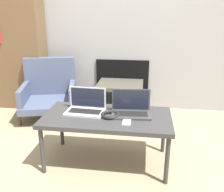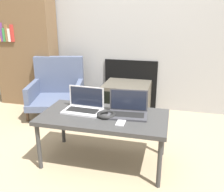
{
  "view_description": "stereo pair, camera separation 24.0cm",
  "coord_description": "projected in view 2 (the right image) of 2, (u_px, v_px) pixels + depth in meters",
  "views": [
    {
      "loc": [
        0.32,
        -1.65,
        1.31
      ],
      "look_at": [
        0.0,
        0.6,
        0.53
      ],
      "focal_mm": 40.0,
      "sensor_mm": 36.0,
      "label": 1
    },
    {
      "loc": [
        0.56,
        -1.61,
        1.31
      ],
      "look_at": [
        0.0,
        0.6,
        0.53
      ],
      "focal_mm": 40.0,
      "sensor_mm": 36.0,
      "label": 2
    }
  ],
  "objects": [
    {
      "name": "headphones",
      "position": [
        106.0,
        115.0,
        2.13
      ],
      "size": [
        0.17,
        0.17,
        0.03
      ],
      "color": "black",
      "rests_on": "table"
    },
    {
      "name": "laptop_left",
      "position": [
        84.0,
        106.0,
        2.25
      ],
      "size": [
        0.35,
        0.23,
        0.21
      ],
      "rotation": [
        0.0,
        0.0,
        -0.06
      ],
      "color": "silver",
      "rests_on": "table"
    },
    {
      "name": "wall_back",
      "position": [
        134.0,
        13.0,
        3.23
      ],
      "size": [
        7.0,
        0.08,
        2.6
      ],
      "color": "#999999",
      "rests_on": "ground_plane"
    },
    {
      "name": "laptop_right",
      "position": [
        128.0,
        110.0,
        2.15
      ],
      "size": [
        0.35,
        0.23,
        0.21
      ],
      "rotation": [
        0.0,
        0.0,
        0.09
      ],
      "color": "#38383D",
      "rests_on": "table"
    },
    {
      "name": "ground_plane",
      "position": [
        94.0,
        181.0,
        2.03
      ],
      "size": [
        14.0,
        14.0,
        0.0
      ],
      "primitive_type": "plane",
      "color": "#998466"
    },
    {
      "name": "tv",
      "position": [
        127.0,
        99.0,
        3.3
      ],
      "size": [
        0.59,
        0.51,
        0.42
      ],
      "color": "#4C473D",
      "rests_on": "ground_plane"
    },
    {
      "name": "table",
      "position": [
        104.0,
        119.0,
        2.17
      ],
      "size": [
        1.1,
        0.56,
        0.45
      ],
      "color": "#333333",
      "rests_on": "ground_plane"
    },
    {
      "name": "phone",
      "position": [
        121.0,
        122.0,
        2.02
      ],
      "size": [
        0.07,
        0.15,
        0.01
      ],
      "color": "silver",
      "rests_on": "table"
    },
    {
      "name": "bookshelf",
      "position": [
        26.0,
        47.0,
        3.54
      ],
      "size": [
        0.84,
        0.32,
        1.66
      ],
      "color": "brown",
      "rests_on": "ground_plane"
    },
    {
      "name": "armchair",
      "position": [
        58.0,
        88.0,
        3.31
      ],
      "size": [
        0.79,
        0.79,
        0.73
      ],
      "rotation": [
        0.0,
        0.0,
        0.25
      ],
      "color": "#47516B",
      "rests_on": "ground_plane"
    }
  ]
}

